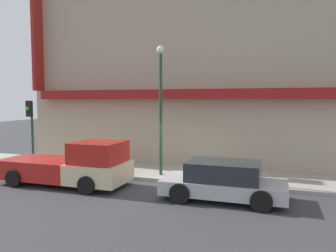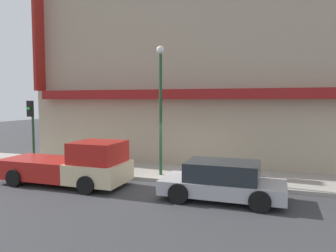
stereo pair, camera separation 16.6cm
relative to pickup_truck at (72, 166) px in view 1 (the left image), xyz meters
The scene contains 8 objects.
ground_plane 4.45m from the pickup_truck, 21.17° to the left, with size 80.00×80.00×0.00m, color #38383A.
sidewalk 5.25m from the pickup_truck, 38.34° to the left, with size 36.00×3.29×0.15m.
building 8.55m from the pickup_truck, 57.40° to the left, with size 19.80×3.80×10.99m.
pickup_truck is the anchor object (origin of this frame).
parked_car 6.30m from the pickup_truck, ahead, with size 4.35×2.11×1.38m.
fire_hydrant 2.47m from the pickup_truck, 102.84° to the left, with size 0.16×0.16×0.62m.
street_lamp 4.87m from the pickup_truck, 37.58° to the left, with size 0.36×0.36×5.81m.
traffic_light 4.49m from the pickup_truck, 152.93° to the left, with size 0.28×0.42×3.38m.
Camera 1 is at (3.96, -13.08, 3.54)m, focal length 35.00 mm.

